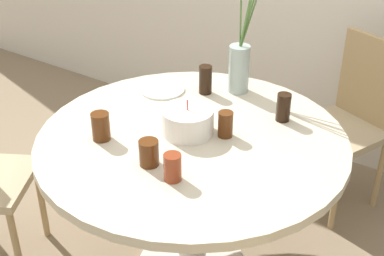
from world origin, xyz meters
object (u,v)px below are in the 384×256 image
birthday_cake (188,121)px  chair_far_back (353,114)px  drink_glass_2 (205,80)px  drink_glass_3 (101,126)px  flower_vase (244,42)px  drink_glass_1 (225,124)px  drink_glass_5 (283,107)px  drink_glass_0 (173,167)px  drink_glass_4 (149,153)px  side_plate (162,90)px

birthday_cake → chair_far_back: bearing=66.1°
chair_far_back → birthday_cake: (-0.41, -0.93, 0.26)m
drink_glass_2 → drink_glass_3: 0.61m
flower_vase → drink_glass_1: flower_vase is taller
drink_glass_2 → drink_glass_3: bearing=-101.6°
drink_glass_2 → drink_glass_5: bearing=-4.6°
drink_glass_5 → birthday_cake: bearing=-131.3°
drink_glass_2 → drink_glass_5: 0.42m
drink_glass_0 → drink_glass_1: size_ratio=0.97×
chair_far_back → birthday_cake: 1.05m
flower_vase → drink_glass_4: flower_vase is taller
flower_vase → drink_glass_2: flower_vase is taller
birthday_cake → side_plate: 0.42m
drink_glass_0 → drink_glass_5: 0.64m
drink_glass_0 → drink_glass_2: bearing=113.4°
drink_glass_1 → drink_glass_4: bearing=-110.9°
birthday_cake → drink_glass_5: bearing=48.7°
chair_far_back → side_plate: size_ratio=4.35×
drink_glass_1 → drink_glass_3: (-0.41, -0.31, 0.00)m
chair_far_back → drink_glass_1: size_ratio=8.53×
flower_vase → drink_glass_1: size_ratio=7.01×
drink_glass_4 → drink_glass_3: bearing=172.5°
drink_glass_5 → flower_vase: bearing=152.1°
birthday_cake → drink_glass_2: (-0.14, 0.35, 0.01)m
drink_glass_2 → drink_glass_3: (-0.12, -0.59, -0.01)m
drink_glass_5 → drink_glass_0: bearing=-102.4°
drink_glass_0 → drink_glass_2: drink_glass_2 is taller
drink_glass_4 → drink_glass_5: size_ratio=0.82×
flower_vase → drink_glass_1: bearing=-69.4°
flower_vase → drink_glass_2: bearing=-137.2°
flower_vase → side_plate: 0.45m
birthday_cake → side_plate: size_ratio=1.01×
drink_glass_1 → drink_glass_0: bearing=-89.9°
drink_glass_4 → drink_glass_5: bearing=65.7°
flower_vase → drink_glass_3: bearing=-109.5°
birthday_cake → drink_glass_5: size_ratio=1.74×
drink_glass_1 → birthday_cake: bearing=-155.2°
drink_glass_0 → drink_glass_5: (0.14, 0.63, 0.01)m
drink_glass_3 → drink_glass_5: 0.78m
drink_glass_0 → drink_glass_2: (-0.29, 0.66, 0.02)m
birthday_cake → drink_glass_1: (0.14, 0.07, 0.00)m
side_plate → drink_glass_0: 0.73m
chair_far_back → drink_glass_3: (-0.68, -1.17, 0.27)m
drink_glass_4 → drink_glass_5: 0.65m
chair_far_back → drink_glass_0: 1.29m
birthday_cake → drink_glass_2: 0.38m
flower_vase → drink_glass_0: size_ratio=7.21×
drink_glass_5 → side_plate: bearing=-174.1°
chair_far_back → drink_glass_1: chair_far_back is taller
drink_glass_1 → drink_glass_5: size_ratio=0.88×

